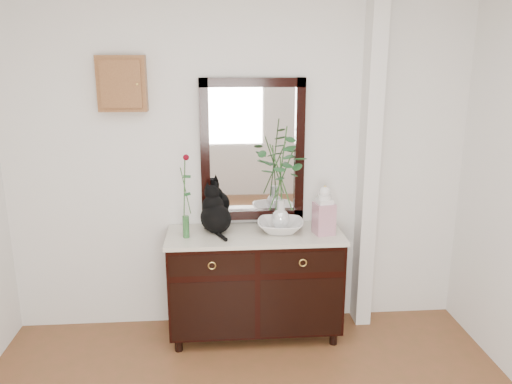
{
  "coord_description": "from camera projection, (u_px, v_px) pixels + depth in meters",
  "views": [
    {
      "loc": [
        -0.17,
        -1.81,
        2.12
      ],
      "look_at": [
        0.1,
        1.63,
        1.2
      ],
      "focal_mm": 35.0,
      "sensor_mm": 36.0,
      "label": 1
    }
  ],
  "objects": [
    {
      "name": "wall_back",
      "position": [
        240.0,
        162.0,
        3.87
      ],
      "size": [
        3.6,
        0.04,
        2.7
      ],
      "primitive_type": "cube",
      "color": "silver",
      "rests_on": "ground"
    },
    {
      "name": "pilaster",
      "position": [
        369.0,
        162.0,
        3.86
      ],
      "size": [
        0.12,
        0.2,
        2.7
      ],
      "primitive_type": "cube",
      "color": "silver",
      "rests_on": "ground"
    },
    {
      "name": "sideboard",
      "position": [
        255.0,
        279.0,
        3.86
      ],
      "size": [
        1.33,
        0.52,
        0.82
      ],
      "color": "black",
      "rests_on": "ground"
    },
    {
      "name": "wall_mirror",
      "position": [
        253.0,
        151.0,
        3.84
      ],
      "size": [
        0.8,
        0.06,
        1.1
      ],
      "color": "black",
      "rests_on": "wall_back"
    },
    {
      "name": "key_cabinet",
      "position": [
        122.0,
        84.0,
        3.61
      ],
      "size": [
        0.35,
        0.1,
        0.4
      ],
      "primitive_type": "cube",
      "color": "brown",
      "rests_on": "wall_back"
    },
    {
      "name": "cat",
      "position": [
        216.0,
        209.0,
        3.75
      ],
      "size": [
        0.35,
        0.38,
        0.36
      ],
      "primitive_type": null,
      "rotation": [
        0.0,
        0.0,
        0.4
      ],
      "color": "black",
      "rests_on": "sideboard"
    },
    {
      "name": "lotus_bowl",
      "position": [
        280.0,
        226.0,
        3.79
      ],
      "size": [
        0.39,
        0.39,
        0.09
      ],
      "primitive_type": "imported",
      "rotation": [
        0.0,
        0.0,
        -0.12
      ],
      "color": "silver",
      "rests_on": "sideboard"
    },
    {
      "name": "vase_branches",
      "position": [
        281.0,
        178.0,
        3.69
      ],
      "size": [
        0.41,
        0.41,
        0.8
      ],
      "primitive_type": null,
      "rotation": [
        0.0,
        0.0,
        0.07
      ],
      "color": "silver",
      "rests_on": "lotus_bowl"
    },
    {
      "name": "bud_vase_rose",
      "position": [
        185.0,
        196.0,
        3.6
      ],
      "size": [
        0.1,
        0.1,
        0.63
      ],
      "primitive_type": null,
      "rotation": [
        0.0,
        0.0,
        0.37
      ],
      "color": "#2E6331",
      "rests_on": "sideboard"
    },
    {
      "name": "ginger_jar",
      "position": [
        324.0,
        210.0,
        3.71
      ],
      "size": [
        0.16,
        0.16,
        0.38
      ],
      "primitive_type": null,
      "rotation": [
        0.0,
        0.0,
        0.19
      ],
      "color": "silver",
      "rests_on": "sideboard"
    }
  ]
}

